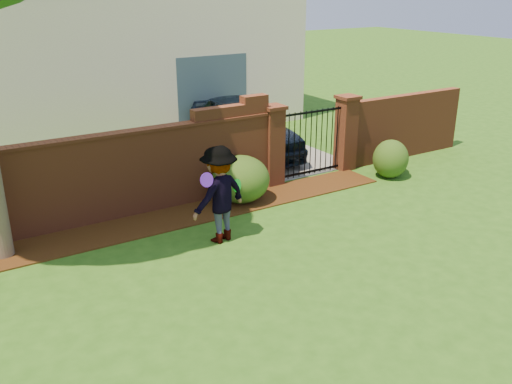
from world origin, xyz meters
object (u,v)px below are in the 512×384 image
car (248,128)px  man (220,195)px  frisbee_purple (207,180)px  frisbee_green (237,185)px

car → man: (-3.23, -4.35, 0.12)m
car → frisbee_purple: (-3.60, -4.56, 0.54)m
frisbee_purple → man: bearing=30.0°
car → frisbee_purple: car is taller
car → frisbee_green: size_ratio=18.39×
man → frisbee_green: bearing=177.1°
car → frisbee_green: bearing=-117.9°
man → frisbee_purple: bearing=15.2°
frisbee_green → car: bearing=56.4°
man → frisbee_green: size_ratio=7.20×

